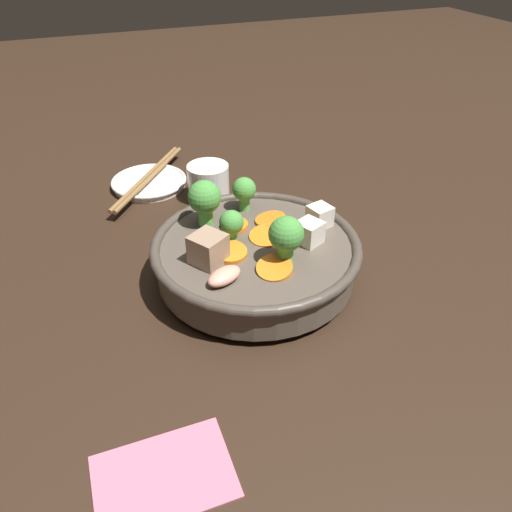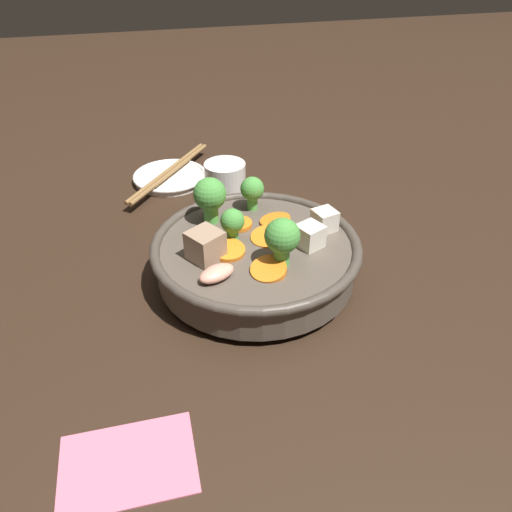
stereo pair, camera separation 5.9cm
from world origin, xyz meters
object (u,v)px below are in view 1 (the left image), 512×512
(side_saucer, at_px, (149,182))
(chopsticks_pair, at_px, (148,177))
(stirfry_bowl, at_px, (255,253))
(tea_cup, at_px, (209,183))

(side_saucer, height_order, chopsticks_pair, chopsticks_pair)
(stirfry_bowl, xyz_separation_m, tea_cup, (0.01, 0.21, -0.01))
(chopsticks_pair, bearing_deg, tea_cup, -45.14)
(stirfry_bowl, relative_size, side_saucer, 2.04)
(side_saucer, bearing_deg, stirfry_bowl, -76.27)
(chopsticks_pair, bearing_deg, stirfry_bowl, -76.27)
(stirfry_bowl, height_order, chopsticks_pair, stirfry_bowl)
(chopsticks_pair, bearing_deg, side_saucer, 0.00)
(stirfry_bowl, bearing_deg, tea_cup, 88.16)
(side_saucer, distance_m, chopsticks_pair, 0.01)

